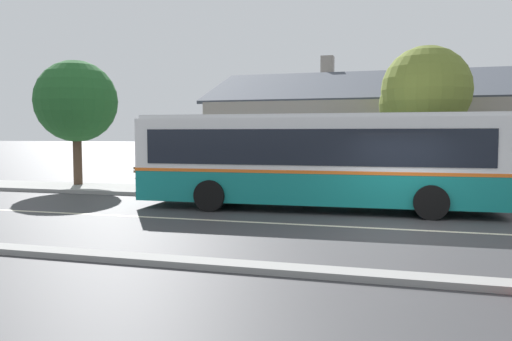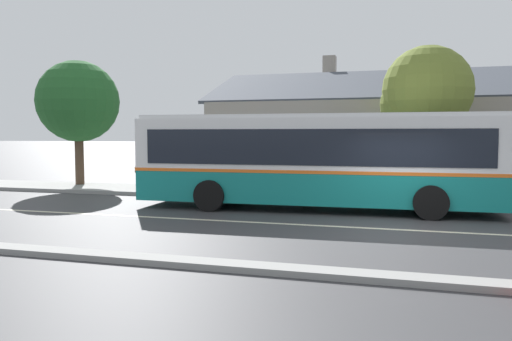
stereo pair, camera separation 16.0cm
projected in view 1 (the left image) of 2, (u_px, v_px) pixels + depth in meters
The scene contains 9 objects.
ground_plane at pixel (401, 230), 12.80m from camera, with size 300.00×300.00×0.00m, color #38383A.
sidewalk_far at pixel (399, 198), 18.56m from camera, with size 60.00×3.00×0.15m, color gray.
curb_near at pixel (405, 279), 8.23m from camera, with size 60.00×0.50×0.12m, color gray.
lane_divider_stripe at pixel (401, 229), 12.80m from camera, with size 60.00×0.16×0.01m, color beige.
community_building at pixel (443, 141), 25.78m from camera, with size 22.98×10.75×6.85m.
transit_bus at pixel (314, 159), 16.20m from camera, with size 11.57×3.02×3.08m.
bench_by_building at pixel (154, 179), 20.80m from camera, with size 1.67×0.51×0.94m.
street_tree_primary at pixel (422, 94), 18.93m from camera, with size 3.43×3.36×5.78m.
street_tree_secondary at pixel (76, 104), 22.68m from camera, with size 3.70×3.70×5.81m.
Camera 1 is at (-0.21, -13.20, 2.43)m, focal length 35.00 mm.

